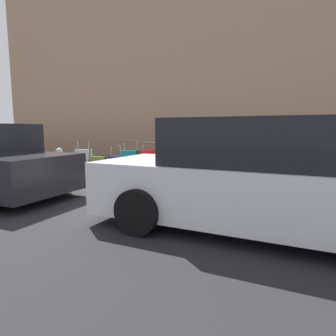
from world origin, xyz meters
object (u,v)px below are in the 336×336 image
at_px(suitcase_maroon_4, 190,168).
at_px(parked_car_white_0, 260,179).
at_px(suitcase_navy_8, 116,166).
at_px(bollard_post, 40,158).
at_px(suitcase_teal_7, 131,164).
at_px(suitcase_olive_2, 232,172).
at_px(suitcase_black_5, 170,168).
at_px(suitcase_navy_1, 256,171).
at_px(suitcase_silver_3, 210,172).
at_px(suitcase_olive_9, 99,166).
at_px(suitcase_teal_0, 279,172).
at_px(suitcase_red_6, 150,164).
at_px(suitcase_silver_10, 84,161).
at_px(fire_hydrant, 60,159).

xyz_separation_m(suitcase_maroon_4, parked_car_white_0, (-1.89, 2.61, 0.26)).
distance_m(suitcase_navy_8, bollard_post, 2.60).
xyz_separation_m(suitcase_teal_7, parked_car_white_0, (-3.55, 2.58, 0.24)).
distance_m(suitcase_olive_2, suitcase_black_5, 1.58).
height_order(suitcase_maroon_4, suitcase_black_5, suitcase_maroon_4).
height_order(suitcase_navy_1, suitcase_silver_3, suitcase_navy_1).
bearing_deg(parked_car_white_0, bollard_post, -20.23).
distance_m(suitcase_silver_3, parked_car_white_0, 2.92).
relative_size(suitcase_olive_2, suitcase_navy_8, 0.98).
height_order(suitcase_navy_1, suitcase_olive_9, suitcase_navy_1).
distance_m(suitcase_teal_0, suitcase_olive_9, 4.78).
bearing_deg(suitcase_red_6, suitcase_black_5, 176.81).
height_order(suitcase_teal_7, suitcase_silver_10, suitcase_teal_7).
relative_size(suitcase_navy_8, suitcase_silver_10, 0.87).
height_order(fire_hydrant, bollard_post, bollard_post).
relative_size(suitcase_silver_3, suitcase_navy_8, 0.69).
distance_m(suitcase_silver_3, suitcase_silver_10, 3.76).
bearing_deg(suitcase_teal_0, suitcase_silver_10, 0.37).
bearing_deg(suitcase_teal_0, suitcase_navy_8, -0.64).
distance_m(suitcase_red_6, suitcase_teal_7, 0.59).
distance_m(suitcase_teal_0, suitcase_silver_10, 5.32).
distance_m(suitcase_silver_3, suitcase_teal_7, 2.19).
relative_size(suitcase_black_5, suitcase_olive_9, 1.18).
height_order(suitcase_red_6, parked_car_white_0, parked_car_white_0).
xyz_separation_m(suitcase_maroon_4, suitcase_red_6, (1.08, 0.05, 0.04)).
relative_size(suitcase_navy_1, suitcase_teal_7, 1.04).
bearing_deg(fire_hydrant, suitcase_navy_1, 179.29).
bearing_deg(suitcase_teal_7, suitcase_olive_2, 179.21).
bearing_deg(suitcase_red_6, suitcase_silver_10, -0.68).
bearing_deg(suitcase_teal_0, suitcase_maroon_4, 0.33).
bearing_deg(suitcase_maroon_4, suitcase_black_5, 8.79).
relative_size(suitcase_olive_2, bollard_post, 1.04).
bearing_deg(parked_car_white_0, suitcase_red_6, -40.83).
bearing_deg(suitcase_silver_3, suitcase_olive_2, 177.36).
bearing_deg(suitcase_olive_2, suitcase_navy_1, 179.48).
relative_size(suitcase_teal_0, suitcase_maroon_4, 0.75).
relative_size(suitcase_navy_1, bollard_post, 1.28).
xyz_separation_m(suitcase_silver_3, suitcase_navy_8, (2.71, -0.11, 0.01)).
bearing_deg(parked_car_white_0, suitcase_silver_10, -26.79).
relative_size(suitcase_teal_0, suitcase_olive_2, 0.90).
height_order(suitcase_olive_2, fire_hydrant, suitcase_olive_2).
relative_size(suitcase_black_5, fire_hydrant, 0.95).
relative_size(suitcase_maroon_4, suitcase_red_6, 1.05).
bearing_deg(suitcase_teal_7, suitcase_maroon_4, -178.85).
height_order(suitcase_silver_10, fire_hydrant, suitcase_silver_10).
relative_size(suitcase_navy_1, suitcase_red_6, 1.07).
bearing_deg(suitcase_teal_0, fire_hydrant, 0.15).
height_order(suitcase_black_5, suitcase_teal_7, suitcase_teal_7).
bearing_deg(suitcase_maroon_4, suitcase_teal_7, 1.15).
xyz_separation_m(suitcase_silver_10, parked_car_white_0, (-5.13, 2.59, 0.24)).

